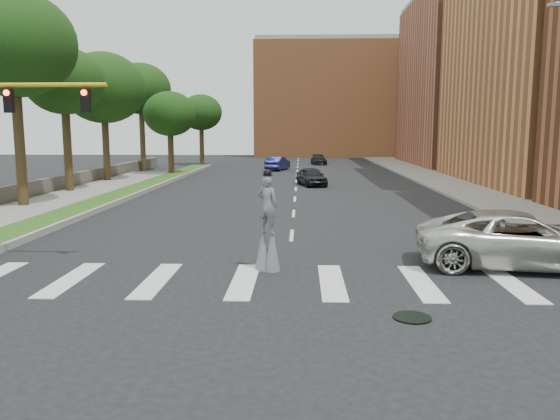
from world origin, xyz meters
name	(u,v)px	position (x,y,z in m)	size (l,w,h in m)	color
ground_plane	(287,292)	(0.00, 0.00, 0.00)	(160.00, 160.00, 0.00)	black
grass_median	(116,196)	(-11.50, 20.00, 0.12)	(2.00, 60.00, 0.25)	#254F16
median_curb	(133,196)	(-10.45, 20.00, 0.14)	(0.20, 60.00, 0.28)	gray
sidewalk_right	(470,190)	(12.50, 25.00, 0.09)	(5.00, 90.00, 0.18)	gray
stone_wall	(46,186)	(-17.00, 22.00, 0.55)	(0.50, 56.00, 1.10)	#534F47
manhole	(412,317)	(3.00, -2.00, 0.02)	(0.90, 0.90, 0.04)	black
building_far	(480,83)	(22.00, 54.00, 10.00)	(16.00, 22.00, 20.00)	#AF5B40
building_backdrop	(335,101)	(6.00, 78.00, 9.00)	(26.00, 14.00, 18.00)	#CD7440
stilt_performer	(268,230)	(-0.66, 2.29, 1.30)	(0.81, 0.67, 3.19)	#382716
suv_crossing	(520,240)	(7.41, 3.00, 0.90)	(2.99, 6.48, 1.80)	beige
car_near	(311,177)	(1.21, 28.47, 0.72)	(1.70, 4.23, 1.44)	black
car_mid	(278,163)	(-2.14, 44.72, 0.74)	(1.56, 4.47, 1.47)	navy
car_far	(319,160)	(2.63, 54.72, 0.61)	(1.72, 4.23, 1.23)	black
tree_2	(13,44)	(-15.26, 15.49, 8.95)	(6.77, 6.77, 11.88)	#382716
tree_3	(64,82)	(-15.75, 22.85, 7.60)	(5.35, 5.35, 9.94)	#382716
tree_4	(103,88)	(-15.89, 30.76, 7.74)	(6.81, 6.81, 10.67)	#382716
tree_5	(141,89)	(-16.31, 42.85, 8.52)	(6.20, 6.20, 11.21)	#382716
tree_6	(170,114)	(-12.06, 37.51, 5.81)	(4.97, 4.97, 7.97)	#382716
tree_7	(201,113)	(-11.91, 53.09, 6.40)	(5.15, 5.15, 8.65)	#382716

